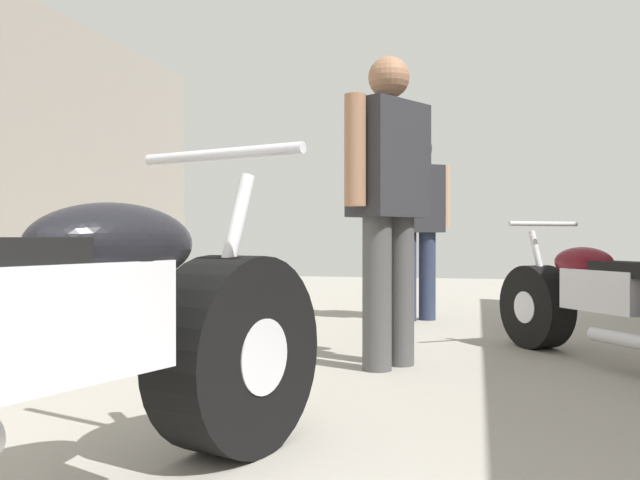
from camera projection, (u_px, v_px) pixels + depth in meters
name	position (u px, v px, depth m)	size (l,w,h in m)	color
ground_plane	(333.00, 380.00, 3.51)	(17.49, 17.49, 0.00)	#9E998E
motorcycle_maroon_cruiser	(24.00, 367.00, 1.63)	(1.00, 2.21, 1.05)	black
motorcycle_black_naked	(611.00, 305.00, 3.87)	(1.17, 1.63, 0.85)	black
mechanic_in_blue	(389.00, 192.00, 3.83)	(0.46, 0.67, 1.78)	#4C4C4C
mechanic_with_helmet	(418.00, 209.00, 5.99)	(0.60, 0.45, 1.67)	#2D3851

